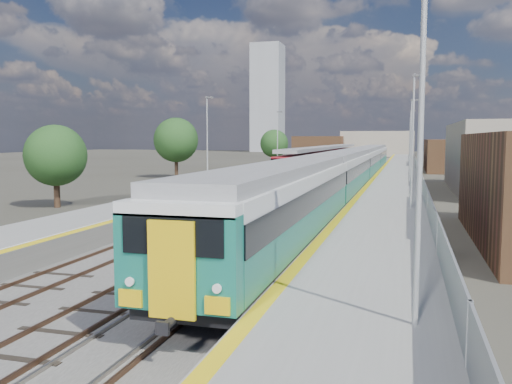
% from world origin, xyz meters
% --- Properties ---
extents(ground, '(320.00, 320.00, 0.00)m').
position_xyz_m(ground, '(0.00, 50.00, 0.00)').
color(ground, '#47443A').
rests_on(ground, ground).
extents(ballast_bed, '(10.50, 155.00, 0.06)m').
position_xyz_m(ballast_bed, '(-2.25, 52.50, 0.03)').
color(ballast_bed, '#565451').
rests_on(ballast_bed, ground).
extents(tracks, '(8.96, 160.00, 0.17)m').
position_xyz_m(tracks, '(-1.65, 54.18, 0.11)').
color(tracks, '#4C3323').
rests_on(tracks, ground).
extents(platform_right, '(4.70, 155.00, 8.52)m').
position_xyz_m(platform_right, '(5.28, 52.49, 0.54)').
color(platform_right, slate).
rests_on(platform_right, ground).
extents(platform_left, '(4.30, 155.00, 8.52)m').
position_xyz_m(platform_left, '(-9.05, 52.49, 0.52)').
color(platform_left, slate).
rests_on(platform_left, ground).
extents(buildings, '(72.00, 185.50, 40.00)m').
position_xyz_m(buildings, '(-18.12, 138.60, 10.70)').
color(buildings, brown).
rests_on(buildings, ground).
extents(green_train, '(2.97, 82.52, 3.26)m').
position_xyz_m(green_train, '(1.50, 42.26, 2.30)').
color(green_train, black).
rests_on(green_train, ground).
extents(red_train, '(2.91, 59.07, 3.68)m').
position_xyz_m(red_train, '(-5.50, 72.94, 2.17)').
color(red_train, black).
rests_on(red_train, ground).
extents(tree_a, '(4.38, 4.38, 5.93)m').
position_xyz_m(tree_a, '(-17.86, 23.75, 3.73)').
color(tree_a, '#382619').
rests_on(tree_a, ground).
extents(tree_b, '(5.57, 5.57, 7.56)m').
position_xyz_m(tree_b, '(-21.69, 53.28, 4.76)').
color(tree_b, '#382619').
rests_on(tree_b, ground).
extents(tree_c, '(4.79, 4.79, 6.49)m').
position_xyz_m(tree_c, '(-15.69, 80.62, 4.09)').
color(tree_c, '#382619').
rests_on(tree_c, ground).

